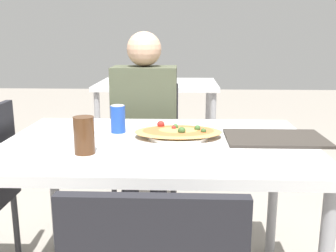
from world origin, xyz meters
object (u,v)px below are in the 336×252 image
object	(u,v)px
chair_far_seated	(147,146)
soda_can	(118,119)
dining_table	(158,157)
drink_glass	(84,135)
pizza_main	(178,133)
person_seated	(145,118)

from	to	relation	value
chair_far_seated	soda_can	world-z (taller)	chair_far_seated
dining_table	soda_can	distance (m)	0.27
chair_far_seated	drink_glass	xyz separation A→B (m)	(-0.14, -0.95, 0.32)
dining_table	soda_can	size ratio (longest dim) A/B	10.24
chair_far_seated	pizza_main	size ratio (longest dim) A/B	2.24
dining_table	pizza_main	size ratio (longest dim) A/B	3.31
person_seated	drink_glass	bearing A→B (deg)	80.42
dining_table	person_seated	size ratio (longest dim) A/B	1.08
chair_far_seated	pizza_main	bearing A→B (deg)	106.18
drink_glass	soda_can	bearing A→B (deg)	77.74
pizza_main	soda_can	xyz separation A→B (m)	(-0.27, 0.08, 0.04)
chair_far_seated	soda_can	bearing A→B (deg)	83.58
pizza_main	drink_glass	world-z (taller)	drink_glass
dining_table	chair_far_seated	world-z (taller)	chair_far_seated
person_seated	chair_far_seated	bearing A→B (deg)	-90.00
dining_table	drink_glass	distance (m)	0.35
person_seated	dining_table	bearing A→B (deg)	100.26
person_seated	drink_glass	xyz separation A→B (m)	(-0.14, -0.84, 0.11)
chair_far_seated	person_seated	distance (m)	0.23
dining_table	drink_glass	world-z (taller)	drink_glass
drink_glass	dining_table	bearing A→B (deg)	35.69
person_seated	pizza_main	world-z (taller)	person_seated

